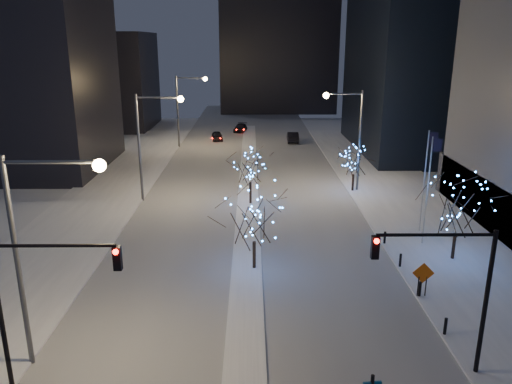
{
  "coord_description": "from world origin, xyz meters",
  "views": [
    {
      "loc": [
        0.33,
        -18.22,
        14.5
      ],
      "look_at": [
        0.63,
        13.18,
        5.0
      ],
      "focal_mm": 35.0,
      "sensor_mm": 36.0,
      "label": 1
    }
  ],
  "objects_px": {
    "street_lamp_east": "(351,128)",
    "traffic_signal_west": "(35,292)",
    "holiday_tree_plaza_near": "(458,210)",
    "car_far": "(240,128)",
    "street_lamp_w_mid": "(150,133)",
    "holiday_tree_plaza_far": "(354,162)",
    "construction_sign": "(423,276)",
    "street_lamp_w_far": "(185,101)",
    "holiday_tree_median_far": "(250,167)",
    "car_mid": "(293,137)",
    "car_near": "(217,136)",
    "street_lamp_w_near": "(38,234)",
    "holiday_tree_median_near": "(254,217)",
    "traffic_signal_east": "(453,279)"
  },
  "relations": [
    {
      "from": "street_lamp_east",
      "to": "traffic_signal_west",
      "type": "relative_size",
      "value": 1.43
    },
    {
      "from": "holiday_tree_plaza_near",
      "to": "car_far",
      "type": "bearing_deg",
      "value": 106.99
    },
    {
      "from": "street_lamp_w_mid",
      "to": "holiday_tree_plaza_far",
      "type": "distance_m",
      "value": 19.92
    },
    {
      "from": "street_lamp_east",
      "to": "construction_sign",
      "type": "xyz_separation_m",
      "value": [
        0.22,
        -22.0,
        -5.03
      ]
    },
    {
      "from": "street_lamp_w_far",
      "to": "holiday_tree_plaza_far",
      "type": "relative_size",
      "value": 2.19
    },
    {
      "from": "traffic_signal_west",
      "to": "street_lamp_w_far",
      "type": "bearing_deg",
      "value": 90.55
    },
    {
      "from": "street_lamp_w_far",
      "to": "holiday_tree_plaza_near",
      "type": "xyz_separation_m",
      "value": [
        23.14,
        -38.72,
        -2.81
      ]
    },
    {
      "from": "street_lamp_w_mid",
      "to": "traffic_signal_west",
      "type": "distance_m",
      "value": 27.06
    },
    {
      "from": "holiday_tree_median_far",
      "to": "traffic_signal_west",
      "type": "bearing_deg",
      "value": -108.63
    },
    {
      "from": "car_mid",
      "to": "holiday_tree_median_far",
      "type": "xyz_separation_m",
      "value": [
        -6.32,
        -29.98,
        2.8
      ]
    },
    {
      "from": "street_lamp_w_mid",
      "to": "car_mid",
      "type": "distance_m",
      "value": 33.13
    },
    {
      "from": "car_far",
      "to": "traffic_signal_west",
      "type": "bearing_deg",
      "value": -87.06
    },
    {
      "from": "street_lamp_w_mid",
      "to": "traffic_signal_west",
      "type": "relative_size",
      "value": 1.43
    },
    {
      "from": "car_near",
      "to": "holiday_tree_plaza_near",
      "type": "bearing_deg",
      "value": -73.79
    },
    {
      "from": "car_near",
      "to": "holiday_tree_plaza_near",
      "type": "height_order",
      "value": "holiday_tree_plaza_near"
    },
    {
      "from": "street_lamp_w_near",
      "to": "holiday_tree_plaza_near",
      "type": "distance_m",
      "value": 25.9
    },
    {
      "from": "street_lamp_w_mid",
      "to": "construction_sign",
      "type": "relative_size",
      "value": 4.74
    },
    {
      "from": "holiday_tree_plaza_far",
      "to": "holiday_tree_median_near",
      "type": "bearing_deg",
      "value": -119.36
    },
    {
      "from": "traffic_signal_east",
      "to": "traffic_signal_west",
      "type": "bearing_deg",
      "value": -176.71
    },
    {
      "from": "street_lamp_w_far",
      "to": "car_near",
      "type": "xyz_separation_m",
      "value": [
        4.04,
        5.13,
        -5.83
      ]
    },
    {
      "from": "car_near",
      "to": "car_far",
      "type": "xyz_separation_m",
      "value": [
        3.39,
        7.57,
        -0.03
      ]
    },
    {
      "from": "holiday_tree_median_near",
      "to": "holiday_tree_plaza_near",
      "type": "relative_size",
      "value": 1.0
    },
    {
      "from": "holiday_tree_median_near",
      "to": "holiday_tree_median_far",
      "type": "height_order",
      "value": "holiday_tree_median_near"
    },
    {
      "from": "holiday_tree_plaza_far",
      "to": "construction_sign",
      "type": "bearing_deg",
      "value": -90.53
    },
    {
      "from": "car_far",
      "to": "traffic_signal_east",
      "type": "bearing_deg",
      "value": -71.63
    },
    {
      "from": "street_lamp_east",
      "to": "car_far",
      "type": "relative_size",
      "value": 2.27
    },
    {
      "from": "holiday_tree_median_near",
      "to": "holiday_tree_plaza_far",
      "type": "bearing_deg",
      "value": 60.64
    },
    {
      "from": "street_lamp_w_mid",
      "to": "holiday_tree_median_far",
      "type": "bearing_deg",
      "value": -7.82
    },
    {
      "from": "car_mid",
      "to": "street_lamp_w_mid",
      "type": "bearing_deg",
      "value": 62.8
    },
    {
      "from": "traffic_signal_east",
      "to": "street_lamp_east",
      "type": "bearing_deg",
      "value": 87.74
    },
    {
      "from": "car_far",
      "to": "street_lamp_east",
      "type": "bearing_deg",
      "value": -62.48
    },
    {
      "from": "car_near",
      "to": "street_lamp_east",
      "type": "bearing_deg",
      "value": -68.43
    },
    {
      "from": "car_mid",
      "to": "holiday_tree_median_near",
      "type": "xyz_separation_m",
      "value": [
        -6.05,
        -43.77,
        2.93
      ]
    },
    {
      "from": "holiday_tree_median_near",
      "to": "street_lamp_w_near",
      "type": "bearing_deg",
      "value": -133.49
    },
    {
      "from": "street_lamp_w_far",
      "to": "holiday_tree_median_far",
      "type": "height_order",
      "value": "street_lamp_w_far"
    },
    {
      "from": "street_lamp_w_near",
      "to": "street_lamp_w_mid",
      "type": "distance_m",
      "value": 25.0
    },
    {
      "from": "traffic_signal_east",
      "to": "construction_sign",
      "type": "xyz_separation_m",
      "value": [
        1.36,
        7.0,
        -3.34
      ]
    },
    {
      "from": "traffic_signal_west",
      "to": "holiday_tree_plaza_far",
      "type": "relative_size",
      "value": 1.53
    },
    {
      "from": "street_lamp_w_mid",
      "to": "car_far",
      "type": "relative_size",
      "value": 2.27
    },
    {
      "from": "street_lamp_w_mid",
      "to": "holiday_tree_plaza_far",
      "type": "xyz_separation_m",
      "value": [
        19.44,
        2.73,
        -3.39
      ]
    },
    {
      "from": "traffic_signal_west",
      "to": "holiday_tree_median_far",
      "type": "distance_m",
      "value": 27.19
    },
    {
      "from": "car_near",
      "to": "traffic_signal_west",
      "type": "bearing_deg",
      "value": -100.88
    },
    {
      "from": "street_lamp_east",
      "to": "traffic_signal_east",
      "type": "xyz_separation_m",
      "value": [
        -1.14,
        -29.0,
        -1.69
      ]
    },
    {
      "from": "traffic_signal_east",
      "to": "car_near",
      "type": "relative_size",
      "value": 1.78
    },
    {
      "from": "car_mid",
      "to": "street_lamp_w_near",
      "type": "bearing_deg",
      "value": 75.05
    },
    {
      "from": "street_lamp_w_near",
      "to": "construction_sign",
      "type": "distance_m",
      "value": 20.78
    },
    {
      "from": "car_near",
      "to": "car_far",
      "type": "distance_m",
      "value": 8.29
    },
    {
      "from": "street_lamp_w_near",
      "to": "holiday_tree_median_near",
      "type": "distance_m",
      "value": 14.0
    },
    {
      "from": "traffic_signal_west",
      "to": "car_near",
      "type": "xyz_separation_m",
      "value": [
        3.54,
        57.14,
        -4.09
      ]
    },
    {
      "from": "street_lamp_east",
      "to": "car_far",
      "type": "bearing_deg",
      "value": 108.46
    }
  ]
}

